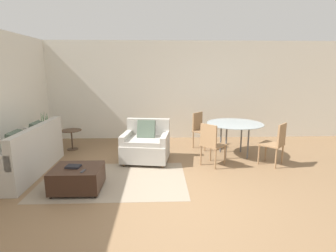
{
  "coord_description": "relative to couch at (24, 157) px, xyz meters",
  "views": [
    {
      "loc": [
        -0.24,
        -3.78,
        1.97
      ],
      "look_at": [
        -0.03,
        1.86,
        0.75
      ],
      "focal_mm": 28.0,
      "sensor_mm": 36.0,
      "label": 1
    }
  ],
  "objects": [
    {
      "name": "dining_chair_near_right",
      "position": [
        5.01,
        0.26,
        0.2
      ],
      "size": [
        0.59,
        0.59,
        0.9
      ],
      "color": "#93704C",
      "rests_on": "ground_plane"
    },
    {
      "name": "book_stack",
      "position": [
        1.18,
        -0.76,
        0.09
      ],
      "size": [
        0.24,
        0.19,
        0.03
      ],
      "color": "black",
      "rests_on": "ottoman"
    },
    {
      "name": "ottoman",
      "position": [
        1.24,
        -0.77,
        -0.1
      ],
      "size": [
        0.79,
        0.67,
        0.39
      ],
      "color": "#382319",
      "rests_on": "ground_plane"
    },
    {
      "name": "ground_plane",
      "position": [
        2.82,
        -1.1,
        -0.32
      ],
      "size": [
        20.0,
        20.0,
        0.0
      ],
      "primitive_type": "plane",
      "color": "brown"
    },
    {
      "name": "dining_chair_far_left",
      "position": [
        3.66,
        1.61,
        0.2
      ],
      "size": [
        0.59,
        0.59,
        0.9
      ],
      "color": "#93704C",
      "rests_on": "ground_plane"
    },
    {
      "name": "wall_back",
      "position": [
        2.82,
        2.62,
        1.06
      ],
      "size": [
        12.0,
        0.06,
        2.75
      ],
      "color": "silver",
      "rests_on": "ground_plane"
    },
    {
      "name": "area_rug",
      "position": [
        1.77,
        -0.39,
        -0.32
      ],
      "size": [
        2.6,
        1.69,
        0.01
      ],
      "color": "gray",
      "rests_on": "ground_plane"
    },
    {
      "name": "tv_remote_primary",
      "position": [
        1.38,
        -0.94,
        0.08
      ],
      "size": [
        0.06,
        0.14,
        0.01
      ],
      "color": "#333338",
      "rests_on": "ottoman"
    },
    {
      "name": "dining_table",
      "position": [
        4.34,
        0.93,
        0.38
      ],
      "size": [
        1.28,
        1.28,
        0.77
      ],
      "color": "#99A8AD",
      "rests_on": "ground_plane"
    },
    {
      "name": "couch",
      "position": [
        0.0,
        0.0,
        0.0
      ],
      "size": [
        0.85,
        2.07,
        0.94
      ],
      "color": "#B2ADA3",
      "rests_on": "ground_plane"
    },
    {
      "name": "wall_left",
      "position": [
        -0.55,
        0.4,
        1.06
      ],
      "size": [
        0.06,
        12.0,
        2.75
      ],
      "color": "silver",
      "rests_on": "ground_plane"
    },
    {
      "name": "side_table",
      "position": [
        0.42,
        1.52,
        0.04
      ],
      "size": [
        0.49,
        0.49,
        0.5
      ],
      "color": "#4C3828",
      "rests_on": "ground_plane"
    },
    {
      "name": "potted_plant",
      "position": [
        -0.19,
        1.44,
        -0.1
      ],
      "size": [
        0.43,
        0.43,
        0.99
      ],
      "color": "#333338",
      "rests_on": "ground_plane"
    },
    {
      "name": "dining_chair_near_left",
      "position": [
        3.66,
        0.26,
        0.2
      ],
      "size": [
        0.59,
        0.59,
        0.9
      ],
      "color": "#93704C",
      "rests_on": "ground_plane"
    },
    {
      "name": "armchair",
      "position": [
        2.31,
        0.63,
        0.04
      ],
      "size": [
        1.08,
        0.97,
        0.9
      ],
      "color": "#B2ADA3",
      "rests_on": "ground_plane"
    }
  ]
}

